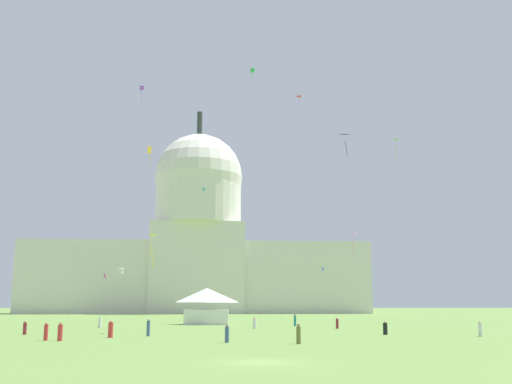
% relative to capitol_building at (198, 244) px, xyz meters
% --- Properties ---
extents(ground_plane, '(800.00, 800.00, 0.00)m').
position_rel_capitol_building_xyz_m(ground_plane, '(5.20, -169.19, -22.81)').
color(ground_plane, olive).
extents(capitol_building, '(112.02, 29.56, 68.53)m').
position_rel_capitol_building_xyz_m(capitol_building, '(0.00, 0.00, 0.00)').
color(capitol_building, silver).
rests_on(capitol_building, ground_plane).
extents(event_tent, '(7.51, 5.68, 5.70)m').
position_rel_capitol_building_xyz_m(event_tent, '(2.61, -105.52, -19.88)').
color(event_tent, white).
rests_on(event_tent, ground_plane).
extents(person_white_edge_east, '(0.68, 0.68, 1.49)m').
position_rel_capitol_building_xyz_m(person_white_edge_east, '(-12.03, -117.87, -22.15)').
color(person_white_edge_east, silver).
rests_on(person_white_edge_east, ground_plane).
extents(person_red_near_tree_west, '(0.67, 0.67, 1.70)m').
position_rel_capitol_building_xyz_m(person_red_near_tree_west, '(-7.00, -142.68, -22.04)').
color(person_red_near_tree_west, red).
rests_on(person_red_near_tree_west, ground_plane).
extents(person_black_deep_crowd, '(0.65, 0.65, 1.44)m').
position_rel_capitol_building_xyz_m(person_black_deep_crowd, '(21.44, -139.42, -22.17)').
color(person_black_deep_crowd, black).
rests_on(person_black_deep_crowd, ground_plane).
extents(person_denim_mid_right, '(0.39, 0.39, 1.53)m').
position_rel_capitol_building_xyz_m(person_denim_mid_right, '(4.06, -151.21, -22.11)').
color(person_denim_mid_right, '#3D5684').
rests_on(person_denim_mid_right, ground_plane).
extents(person_red_edge_west, '(0.45, 0.45, 1.66)m').
position_rel_capitol_building_xyz_m(person_red_edge_west, '(-10.69, -147.76, -22.06)').
color(person_red_edge_west, red).
rests_on(person_red_edge_west, ground_plane).
extents(person_denim_aisle_center, '(0.47, 0.47, 1.78)m').
position_rel_capitol_building_xyz_m(person_denim_aisle_center, '(-3.56, -140.19, -21.98)').
color(person_denim_aisle_center, '#3D5684').
rests_on(person_denim_aisle_center, ground_plane).
extents(person_teal_front_left, '(0.34, 0.34, 1.72)m').
position_rel_capitol_building_xyz_m(person_teal_front_left, '(15.50, -113.97, -22.01)').
color(person_teal_front_left, '#1E757A').
rests_on(person_teal_front_left, ground_plane).
extents(person_red_mid_left, '(0.41, 0.41, 1.64)m').
position_rel_capitol_building_xyz_m(person_red_mid_left, '(-12.13, -146.91, -22.06)').
color(person_red_mid_left, red).
rests_on(person_red_mid_left, ground_plane).
extents(person_white_back_right, '(0.49, 0.49, 1.51)m').
position_rel_capitol_building_xyz_m(person_white_back_right, '(8.84, -122.36, -22.14)').
color(person_white_back_right, silver).
rests_on(person_white_back_right, ground_plane).
extents(person_maroon_front_right, '(0.55, 0.55, 1.50)m').
position_rel_capitol_building_xyz_m(person_maroon_front_right, '(-17.01, -135.95, -22.13)').
color(person_maroon_front_right, maroon).
rests_on(person_maroon_front_right, ground_plane).
extents(person_maroon_front_center, '(0.51, 0.51, 1.49)m').
position_rel_capitol_building_xyz_m(person_maroon_front_center, '(19.78, -123.18, -22.13)').
color(person_maroon_front_center, maroon).
rests_on(person_maroon_front_center, ground_plane).
extents(person_white_lawn_far_left, '(0.54, 0.54, 1.57)m').
position_rel_capitol_building_xyz_m(person_white_lawn_far_left, '(29.90, -143.92, -22.10)').
color(person_white_lawn_far_left, silver).
rests_on(person_white_lawn_far_left, ground_plane).
extents(person_olive_mid_center, '(0.47, 0.47, 1.63)m').
position_rel_capitol_building_xyz_m(person_olive_mid_center, '(9.91, -153.42, -22.06)').
color(person_olive_mid_center, olive).
rests_on(person_olive_mid_center, ground_plane).
extents(kite_pink_low, '(1.19, 1.37, 3.69)m').
position_rel_capitol_building_xyz_m(kite_pink_low, '(29.38, -94.04, -7.35)').
color(kite_pink_low, pink).
extents(kite_violet_high, '(1.08, 1.14, 4.42)m').
position_rel_capitol_building_xyz_m(kite_violet_high, '(-12.68, -69.48, 28.99)').
color(kite_violet_high, purple).
extents(kite_turquoise_high, '(0.85, 0.89, 0.95)m').
position_rel_capitol_building_xyz_m(kite_turquoise_high, '(1.73, -30.17, 12.97)').
color(kite_turquoise_high, teal).
extents(kite_yellow_low, '(1.18, 1.33, 3.72)m').
position_rel_capitol_building_xyz_m(kite_yellow_low, '(-4.34, -133.29, -12.32)').
color(kite_yellow_low, yellow).
extents(kite_white_low, '(0.93, 0.96, 1.09)m').
position_rel_capitol_building_xyz_m(kite_white_low, '(-14.11, -82.55, -13.26)').
color(kite_white_low, white).
extents(kite_gold_mid, '(0.59, 1.02, 2.94)m').
position_rel_capitol_building_xyz_m(kite_gold_mid, '(-6.69, -111.03, 3.89)').
color(kite_gold_mid, gold).
extents(kite_black_mid, '(1.65, 0.62, 3.34)m').
position_rel_capitol_building_xyz_m(kite_black_mid, '(24.99, -108.89, 7.51)').
color(kite_black_mid, black).
extents(kite_magenta_low, '(0.68, 1.15, 1.01)m').
position_rel_capitol_building_xyz_m(kite_magenta_low, '(-15.45, -93.45, -14.71)').
color(kite_magenta_low, '#D1339E').
extents(kite_lime_high, '(1.33, 0.93, 3.76)m').
position_rel_capitol_building_xyz_m(kite_lime_high, '(42.68, -80.64, 14.34)').
color(kite_lime_high, '#8CD133').
extents(kite_green_high, '(1.06, 1.10, 3.08)m').
position_rel_capitol_building_xyz_m(kite_green_high, '(13.14, -65.18, 35.90)').
color(kite_green_high, green).
extents(kite_red_high, '(1.66, 1.54, 2.27)m').
position_rel_capitol_building_xyz_m(kite_red_high, '(25.50, -60.61, 31.01)').
color(kite_red_high, red).
extents(kite_blue_low, '(0.61, 0.48, 1.06)m').
position_rel_capitol_building_xyz_m(kite_blue_low, '(35.76, -32.69, -9.95)').
color(kite_blue_low, blue).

